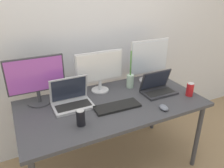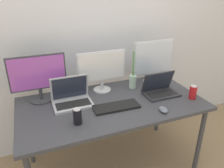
{
  "view_description": "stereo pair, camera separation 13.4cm",
  "coord_description": "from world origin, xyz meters",
  "px_view_note": "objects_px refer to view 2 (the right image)",
  "views": [
    {
      "loc": [
        -0.75,
        -1.53,
        1.69
      ],
      "look_at": [
        0.0,
        0.0,
        0.92
      ],
      "focal_mm": 35.0,
      "sensor_mm": 36.0,
      "label": 1
    },
    {
      "loc": [
        -0.63,
        -1.58,
        1.69
      ],
      "look_at": [
        0.0,
        0.0,
        0.92
      ],
      "focal_mm": 35.0,
      "sensor_mm": 36.0,
      "label": 2
    }
  ],
  "objects_px": {
    "monitor_right": "(153,60)",
    "mouse_by_keyboard": "(163,110)",
    "laptop_silver": "(72,98)",
    "monitor_left": "(38,76)",
    "monitor_center": "(102,69)",
    "soda_can_by_laptop": "(77,116)",
    "keyboard_main": "(117,107)",
    "work_desk": "(112,108)",
    "soda_can_near_keyboard": "(193,92)",
    "laptop_secondary": "(160,89)",
    "bamboo_vase": "(133,81)"
  },
  "relations": [
    {
      "from": "work_desk",
      "to": "monitor_right",
      "type": "distance_m",
      "value": 0.7
    },
    {
      "from": "soda_can_near_keyboard",
      "to": "keyboard_main",
      "type": "bearing_deg",
      "value": 171.95
    },
    {
      "from": "monitor_center",
      "to": "laptop_silver",
      "type": "xyz_separation_m",
      "value": [
        -0.34,
        -0.15,
        -0.17
      ]
    },
    {
      "from": "soda_can_by_laptop",
      "to": "keyboard_main",
      "type": "bearing_deg",
      "value": 16.33
    },
    {
      "from": "keyboard_main",
      "to": "mouse_by_keyboard",
      "type": "relative_size",
      "value": 3.96
    },
    {
      "from": "laptop_secondary",
      "to": "mouse_by_keyboard",
      "type": "xyz_separation_m",
      "value": [
        -0.15,
        -0.28,
        -0.03
      ]
    },
    {
      "from": "laptop_secondary",
      "to": "soda_can_near_keyboard",
      "type": "relative_size",
      "value": 2.54
    },
    {
      "from": "keyboard_main",
      "to": "soda_can_by_laptop",
      "type": "relative_size",
      "value": 3.14
    },
    {
      "from": "laptop_silver",
      "to": "soda_can_by_laptop",
      "type": "distance_m",
      "value": 0.32
    },
    {
      "from": "monitor_left",
      "to": "soda_can_by_laptop",
      "type": "xyz_separation_m",
      "value": [
        0.22,
        -0.49,
        -0.17
      ]
    },
    {
      "from": "laptop_silver",
      "to": "laptop_secondary",
      "type": "distance_m",
      "value": 0.83
    },
    {
      "from": "work_desk",
      "to": "laptop_silver",
      "type": "bearing_deg",
      "value": 161.6
    },
    {
      "from": "laptop_silver",
      "to": "mouse_by_keyboard",
      "type": "distance_m",
      "value": 0.79
    },
    {
      "from": "monitor_left",
      "to": "keyboard_main",
      "type": "relative_size",
      "value": 1.22
    },
    {
      "from": "laptop_silver",
      "to": "bamboo_vase",
      "type": "relative_size",
      "value": 0.88
    },
    {
      "from": "monitor_center",
      "to": "keyboard_main",
      "type": "relative_size",
      "value": 1.2
    },
    {
      "from": "mouse_by_keyboard",
      "to": "bamboo_vase",
      "type": "distance_m",
      "value": 0.51
    },
    {
      "from": "monitor_left",
      "to": "monitor_center",
      "type": "relative_size",
      "value": 1.02
    },
    {
      "from": "monitor_center",
      "to": "laptop_secondary",
      "type": "bearing_deg",
      "value": -30.33
    },
    {
      "from": "laptop_silver",
      "to": "soda_can_near_keyboard",
      "type": "xyz_separation_m",
      "value": [
        1.05,
        -0.31,
        0.01
      ]
    },
    {
      "from": "monitor_left",
      "to": "monitor_center",
      "type": "bearing_deg",
      "value": -1.35
    },
    {
      "from": "keyboard_main",
      "to": "soda_can_near_keyboard",
      "type": "bearing_deg",
      "value": -5.8
    },
    {
      "from": "keyboard_main",
      "to": "mouse_by_keyboard",
      "type": "xyz_separation_m",
      "value": [
        0.34,
        -0.2,
        0.01
      ]
    },
    {
      "from": "monitor_left",
      "to": "mouse_by_keyboard",
      "type": "distance_m",
      "value": 1.11
    },
    {
      "from": "monitor_left",
      "to": "keyboard_main",
      "type": "height_order",
      "value": "monitor_left"
    },
    {
      "from": "work_desk",
      "to": "keyboard_main",
      "type": "distance_m",
      "value": 0.12
    },
    {
      "from": "work_desk",
      "to": "soda_can_near_keyboard",
      "type": "height_order",
      "value": "soda_can_near_keyboard"
    },
    {
      "from": "monitor_left",
      "to": "laptop_secondary",
      "type": "bearing_deg",
      "value": -15.52
    },
    {
      "from": "monitor_right",
      "to": "laptop_silver",
      "type": "distance_m",
      "value": 0.93
    },
    {
      "from": "monitor_right",
      "to": "bamboo_vase",
      "type": "height_order",
      "value": "monitor_right"
    },
    {
      "from": "monitor_right",
      "to": "keyboard_main",
      "type": "xyz_separation_m",
      "value": [
        -0.57,
        -0.36,
        -0.24
      ]
    },
    {
      "from": "monitor_right",
      "to": "mouse_by_keyboard",
      "type": "height_order",
      "value": "monitor_right"
    },
    {
      "from": "monitor_center",
      "to": "laptop_secondary",
      "type": "height_order",
      "value": "monitor_center"
    },
    {
      "from": "laptop_silver",
      "to": "laptop_secondary",
      "type": "relative_size",
      "value": 1.04
    },
    {
      "from": "monitor_center",
      "to": "work_desk",
      "type": "bearing_deg",
      "value": -90.62
    },
    {
      "from": "work_desk",
      "to": "soda_can_by_laptop",
      "type": "bearing_deg",
      "value": -150.1
    },
    {
      "from": "keyboard_main",
      "to": "soda_can_by_laptop",
      "type": "distance_m",
      "value": 0.38
    },
    {
      "from": "monitor_center",
      "to": "monitor_right",
      "type": "distance_m",
      "value": 0.56
    },
    {
      "from": "monitor_right",
      "to": "laptop_silver",
      "type": "relative_size",
      "value": 1.37
    },
    {
      "from": "monitor_center",
      "to": "mouse_by_keyboard",
      "type": "bearing_deg",
      "value": -59.31
    },
    {
      "from": "work_desk",
      "to": "bamboo_vase",
      "type": "bearing_deg",
      "value": 34.01
    },
    {
      "from": "monitor_center",
      "to": "soda_can_near_keyboard",
      "type": "bearing_deg",
      "value": -33.26
    },
    {
      "from": "monitor_right",
      "to": "laptop_secondary",
      "type": "xyz_separation_m",
      "value": [
        -0.08,
        -0.28,
        -0.2
      ]
    },
    {
      "from": "laptop_secondary",
      "to": "monitor_right",
      "type": "bearing_deg",
      "value": 73.4
    },
    {
      "from": "monitor_center",
      "to": "mouse_by_keyboard",
      "type": "xyz_separation_m",
      "value": [
        0.34,
        -0.57,
        -0.21
      ]
    },
    {
      "from": "monitor_left",
      "to": "laptop_silver",
      "type": "height_order",
      "value": "monitor_left"
    },
    {
      "from": "mouse_by_keyboard",
      "to": "bamboo_vase",
      "type": "xyz_separation_m",
      "value": [
        -0.03,
        0.51,
        0.06
      ]
    },
    {
      "from": "work_desk",
      "to": "soda_can_near_keyboard",
      "type": "relative_size",
      "value": 12.88
    },
    {
      "from": "laptop_silver",
      "to": "mouse_by_keyboard",
      "type": "xyz_separation_m",
      "value": [
        0.67,
        -0.41,
        -0.04
      ]
    },
    {
      "from": "monitor_right",
      "to": "mouse_by_keyboard",
      "type": "distance_m",
      "value": 0.65
    }
  ]
}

